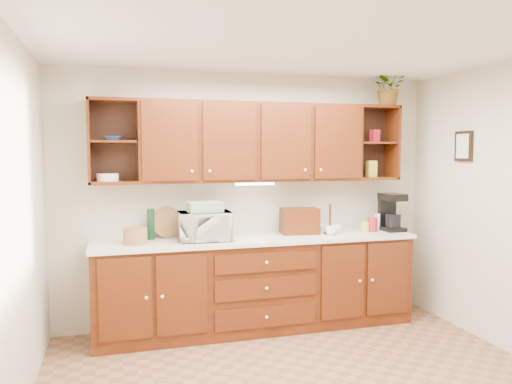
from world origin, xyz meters
TOP-DOWN VIEW (x-y plane):
  - ceiling at (0.00, 0.00)m, footprint 4.00×4.00m
  - back_wall at (0.00, 1.75)m, footprint 4.00×0.00m
  - left_wall at (-2.00, 0.00)m, footprint 0.00×3.50m
  - base_cabinets at (0.00, 1.45)m, footprint 3.20×0.60m
  - countertop at (0.00, 1.44)m, footprint 3.24×0.64m
  - upper_cabinets at (0.01, 1.59)m, footprint 3.20×0.33m
  - undercabinet_light at (0.00, 1.53)m, footprint 0.40×0.05m
  - framed_picture at (1.98, 0.90)m, footprint 0.03×0.24m
  - wicker_basket at (-1.19, 1.39)m, footprint 0.28×0.28m
  - microwave at (-0.54, 1.40)m, footprint 0.51×0.35m
  - towel_stack at (-0.54, 1.40)m, footprint 0.34×0.26m
  - wine_bottle at (-1.04, 1.60)m, footprint 0.10×0.10m
  - woven_tray at (-0.87, 1.67)m, footprint 0.32×0.16m
  - bread_box at (0.48, 1.53)m, footprint 0.40×0.28m
  - mug_tree at (0.79, 1.44)m, footprint 0.28×0.28m
  - canister_red at (1.29, 1.44)m, footprint 0.12×0.12m
  - canister_white at (1.42, 1.56)m, footprint 0.10×0.10m
  - canister_yellow at (1.21, 1.46)m, footprint 0.09×0.09m
  - coffee_maker at (1.52, 1.46)m, footprint 0.22×0.29m
  - bowl_stack at (-1.37, 1.58)m, footprint 0.20×0.20m
  - plate_stack at (-1.43, 1.58)m, footprint 0.24×0.24m
  - pantry_box_yellow at (1.33, 1.57)m, footprint 0.10×0.08m
  - pantry_box_red at (1.36, 1.57)m, footprint 0.10×0.10m
  - potted_plant at (1.52, 1.54)m, footprint 0.41×0.37m

SIDE VIEW (x-z plane):
  - base_cabinets at x=0.00m, z-range 0.00..0.90m
  - countertop at x=0.00m, z-range 0.90..0.94m
  - woven_tray at x=-0.87m, z-range 0.79..1.10m
  - mug_tree at x=0.79m, z-range 0.83..1.15m
  - canister_yellow at x=1.21m, z-range 0.94..1.04m
  - wicker_basket at x=-1.19m, z-range 0.94..1.09m
  - canister_red at x=1.29m, z-range 0.94..1.09m
  - canister_white at x=1.42m, z-range 0.94..1.12m
  - bread_box at x=0.48m, z-range 0.94..1.21m
  - microwave at x=-0.54m, z-range 0.94..1.22m
  - wine_bottle at x=-1.04m, z-range 0.94..1.24m
  - coffee_maker at x=1.52m, z-range 0.93..1.34m
  - towel_stack at x=-0.54m, z-range 1.22..1.31m
  - back_wall at x=0.00m, z-range -0.70..3.30m
  - left_wall at x=-2.00m, z-range -0.45..3.05m
  - undercabinet_light at x=0.00m, z-range 1.46..1.48m
  - plate_stack at x=-1.43m, z-range 1.52..1.59m
  - pantry_box_yellow at x=1.33m, z-range 1.52..1.70m
  - framed_picture at x=1.98m, z-range 1.70..2.00m
  - upper_cabinets at x=0.01m, z-range 1.49..2.29m
  - bowl_stack at x=-1.37m, z-range 1.90..1.94m
  - pantry_box_red at x=1.36m, z-range 1.90..2.03m
  - potted_plant at x=1.52m, z-range 2.29..2.69m
  - ceiling at x=0.00m, z-range 2.60..2.60m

